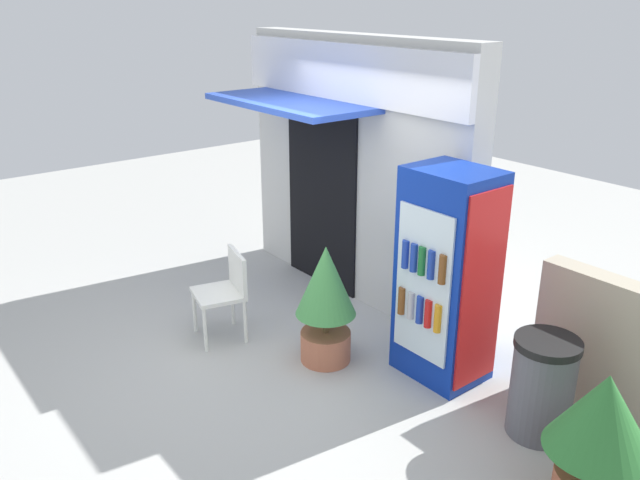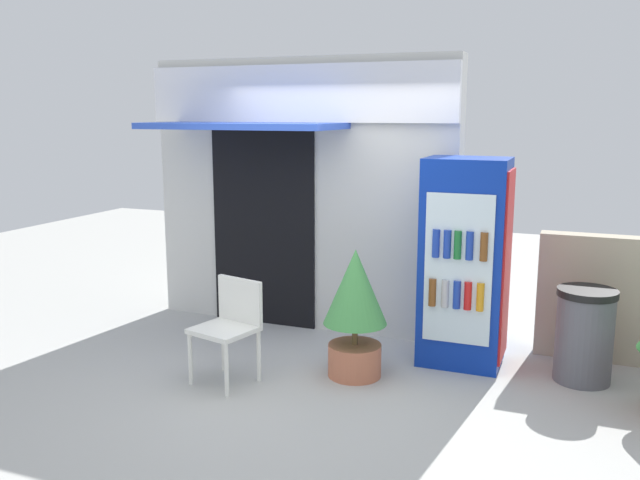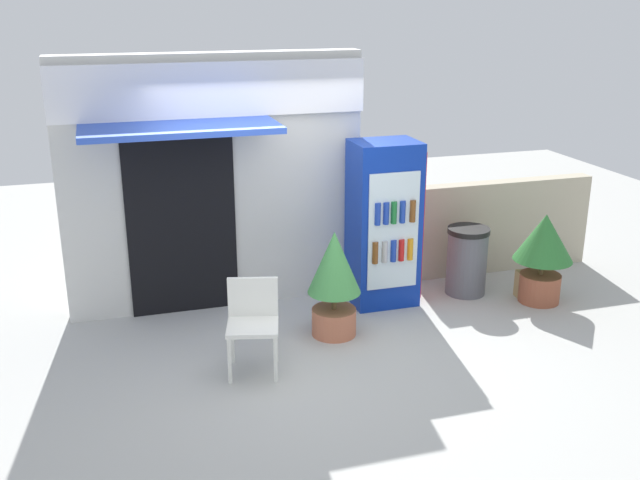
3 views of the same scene
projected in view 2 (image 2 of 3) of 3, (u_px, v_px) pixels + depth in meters
The scene contains 6 objects.
ground at pixel (293, 383), 5.63m from camera, with size 16.00×16.00×0.00m, color #B2B2AD.
storefront_building at pixel (299, 188), 6.94m from camera, with size 3.25×1.14×2.77m.
drink_cooler at pixel (465, 263), 5.93m from camera, with size 0.73×0.62×1.85m.
plastic_chair at pixel (231, 321), 5.61m from camera, with size 0.56×0.54×0.86m.
potted_plant_near_shop at pixel (355, 304), 5.67m from camera, with size 0.54×0.54×1.11m.
trash_bin at pixel (584, 335), 5.60m from camera, with size 0.49×0.49×0.80m.
Camera 2 is at (2.18, -4.84, 2.24)m, focal length 37.71 mm.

